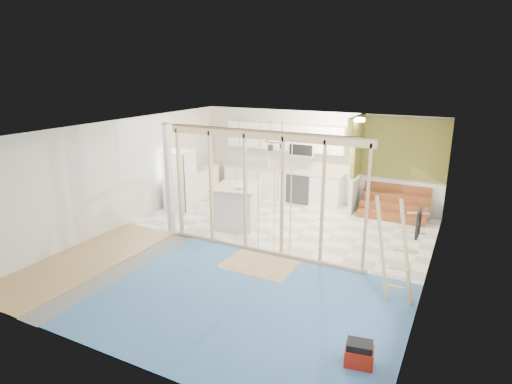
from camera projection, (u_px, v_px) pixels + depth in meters
The scene contains 17 objects.
room at pixel (250, 192), 8.82m from camera, with size 7.01×8.01×2.61m.
floor_overlays at pixel (255, 249), 9.20m from camera, with size 7.00×8.00×0.03m.
stud_frame at pixel (241, 178), 8.84m from camera, with size 4.66×0.14×2.60m.
base_cabinets at pixel (256, 184), 12.63m from camera, with size 4.45×2.24×0.93m.
upper_cabinets at pixel (286, 138), 12.30m from camera, with size 3.60×0.41×0.85m.
green_partition at pixel (385, 180), 11.15m from camera, with size 2.25×1.51×2.60m.
pot_rack at pixel (275, 143), 10.38m from camera, with size 0.52×0.52×0.72m.
sheathing_panel at pixel (414, 263), 5.59m from camera, with size 0.02×4.00×2.60m, color tan.
electrical_panel at pixel (419, 223), 6.02m from camera, with size 0.04×0.30×0.40m, color #37373C.
ceiling_light at pixel (358, 120), 10.42m from camera, with size 0.32×0.32×0.08m, color #FFEABF.
fridge at pixel (180, 180), 11.66m from camera, with size 0.79×0.76×1.62m.
island at pixel (237, 207), 10.40m from camera, with size 1.24×1.24×1.02m.
bowl at pixel (240, 187), 10.07m from camera, with size 0.23×0.23×0.06m, color white.
soap_bottle_a at pixel (268, 161), 12.66m from camera, with size 0.13×0.13×0.34m, color silver.
soap_bottle_b at pixel (325, 171), 11.78m from camera, with size 0.09×0.09×0.19m, color silver.
toolbox at pixel (359, 354), 5.57m from camera, with size 0.41×0.34×0.35m.
ladder at pixel (397, 250), 6.99m from camera, with size 0.91×0.21×1.74m.
Camera 1 is at (3.97, -7.48, 3.76)m, focal length 30.00 mm.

